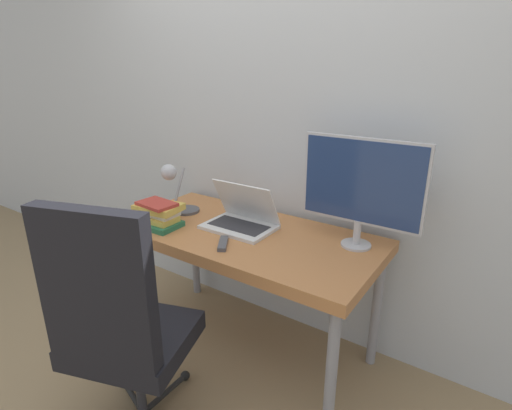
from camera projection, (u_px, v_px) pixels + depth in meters
ground_plane at (208, 383)px, 2.09m from camera, size 12.00×12.00×0.00m
wall_back at (287, 116)px, 2.25m from camera, size 8.00×0.05×2.60m
desk at (245, 243)px, 2.14m from camera, size 1.42×0.70×0.74m
laptop at (241, 219)px, 2.16m from camera, size 0.37×0.26×0.25m
monitor at (362, 185)px, 1.85m from camera, size 0.58×0.15×0.53m
desk_lamp at (175, 186)px, 2.29m from camera, size 0.16×0.24×0.32m
office_chair at (118, 322)px, 1.61m from camera, size 0.60×0.60×1.12m
book_stack at (159, 214)px, 2.17m from camera, size 0.26×0.21×0.14m
tv_remote at (223, 244)px, 1.96m from camera, size 0.12×0.15×0.02m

